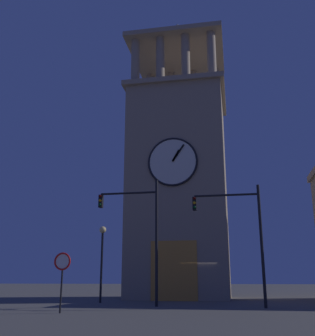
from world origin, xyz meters
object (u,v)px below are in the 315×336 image
(street_lamp, at_px, (102,248))
(traffic_signal_near, at_px, (239,226))
(clocktower, at_px, (180,185))
(no_horn_sign, at_px, (62,266))
(traffic_signal_mid, at_px, (139,224))

(street_lamp, bearing_deg, traffic_signal_near, 160.97)
(clocktower, xyz_separation_m, street_lamp, (4.21, 6.53, -5.46))
(street_lamp, distance_m, no_horn_sign, 8.13)
(traffic_signal_near, relative_size, traffic_signal_mid, 0.92)
(traffic_signal_mid, relative_size, no_horn_sign, 2.71)
(traffic_signal_near, bearing_deg, street_lamp, -19.03)
(street_lamp, bearing_deg, clocktower, -122.81)
(traffic_signal_mid, height_order, street_lamp, traffic_signal_mid)
(traffic_signal_near, distance_m, no_horn_sign, 9.56)
(clocktower, height_order, no_horn_sign, clocktower)
(clocktower, bearing_deg, traffic_signal_near, 115.12)
(traffic_signal_near, bearing_deg, no_horn_sign, 32.43)
(clocktower, distance_m, street_lamp, 9.50)
(clocktower, relative_size, no_horn_sign, 9.26)
(traffic_signal_near, xyz_separation_m, traffic_signal_mid, (5.57, -0.12, 0.24))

